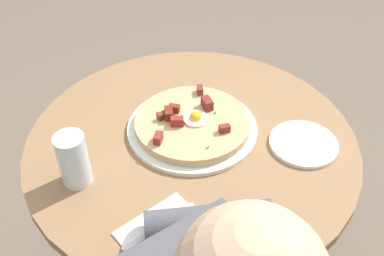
{
  "coord_description": "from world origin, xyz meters",
  "views": [
    {
      "loc": [
        -0.69,
        0.47,
        1.51
      ],
      "look_at": [
        0.01,
        -0.01,
        0.77
      ],
      "focal_mm": 41.2,
      "sensor_mm": 36.0,
      "label": 1
    }
  ],
  "objects_px": {
    "bread_plate": "(303,144)",
    "dining_table": "(192,185)",
    "fork": "(160,226)",
    "salt_shaker": "(241,225)",
    "pizza_plate": "(192,128)",
    "breakfast_pizza": "(192,122)",
    "water_glass": "(73,160)",
    "knife": "(170,238)"
  },
  "relations": [
    {
      "from": "breakfast_pizza",
      "to": "fork",
      "type": "distance_m",
      "value": 0.32
    },
    {
      "from": "bread_plate",
      "to": "salt_shaker",
      "type": "xyz_separation_m",
      "value": [
        -0.11,
        0.3,
        0.02
      ]
    },
    {
      "from": "bread_plate",
      "to": "water_glass",
      "type": "distance_m",
      "value": 0.56
    },
    {
      "from": "dining_table",
      "to": "bread_plate",
      "type": "relative_size",
      "value": 4.92
    },
    {
      "from": "water_glass",
      "to": "bread_plate",
      "type": "bearing_deg",
      "value": -112.08
    },
    {
      "from": "knife",
      "to": "water_glass",
      "type": "xyz_separation_m",
      "value": [
        0.26,
        0.09,
        0.06
      ]
    },
    {
      "from": "fork",
      "to": "salt_shaker",
      "type": "bearing_deg",
      "value": 137.01
    },
    {
      "from": "fork",
      "to": "knife",
      "type": "xyz_separation_m",
      "value": [
        -0.04,
        -0.0,
        0.0
      ]
    },
    {
      "from": "fork",
      "to": "knife",
      "type": "distance_m",
      "value": 0.04
    },
    {
      "from": "water_glass",
      "to": "salt_shaker",
      "type": "distance_m",
      "value": 0.39
    },
    {
      "from": "bread_plate",
      "to": "fork",
      "type": "bearing_deg",
      "value": 91.71
    },
    {
      "from": "pizza_plate",
      "to": "bread_plate",
      "type": "relative_size",
      "value": 1.97
    },
    {
      "from": "knife",
      "to": "salt_shaker",
      "type": "xyz_separation_m",
      "value": [
        -0.07,
        -0.13,
        0.02
      ]
    },
    {
      "from": "fork",
      "to": "salt_shaker",
      "type": "relative_size",
      "value": 3.85
    },
    {
      "from": "pizza_plate",
      "to": "water_glass",
      "type": "relative_size",
      "value": 2.54
    },
    {
      "from": "bread_plate",
      "to": "dining_table",
      "type": "bearing_deg",
      "value": 50.29
    },
    {
      "from": "pizza_plate",
      "to": "breakfast_pizza",
      "type": "distance_m",
      "value": 0.02
    },
    {
      "from": "dining_table",
      "to": "breakfast_pizza",
      "type": "bearing_deg",
      "value": -35.82
    },
    {
      "from": "fork",
      "to": "water_glass",
      "type": "bearing_deg",
      "value": -74.51
    },
    {
      "from": "bread_plate",
      "to": "breakfast_pizza",
      "type": "bearing_deg",
      "value": 43.64
    },
    {
      "from": "bread_plate",
      "to": "fork",
      "type": "distance_m",
      "value": 0.43
    },
    {
      "from": "dining_table",
      "to": "fork",
      "type": "height_order",
      "value": "fork"
    },
    {
      "from": "breakfast_pizza",
      "to": "salt_shaker",
      "type": "distance_m",
      "value": 0.34
    },
    {
      "from": "breakfast_pizza",
      "to": "salt_shaker",
      "type": "height_order",
      "value": "breakfast_pizza"
    },
    {
      "from": "breakfast_pizza",
      "to": "knife",
      "type": "height_order",
      "value": "breakfast_pizza"
    },
    {
      "from": "breakfast_pizza",
      "to": "bread_plate",
      "type": "bearing_deg",
      "value": -136.36
    },
    {
      "from": "dining_table",
      "to": "knife",
      "type": "xyz_separation_m",
      "value": [
        -0.23,
        0.21,
        0.19
      ]
    },
    {
      "from": "breakfast_pizza",
      "to": "bread_plate",
      "type": "distance_m",
      "value": 0.29
    },
    {
      "from": "breakfast_pizza",
      "to": "fork",
      "type": "bearing_deg",
      "value": 133.46
    },
    {
      "from": "bread_plate",
      "to": "salt_shaker",
      "type": "bearing_deg",
      "value": 110.95
    },
    {
      "from": "bread_plate",
      "to": "fork",
      "type": "relative_size",
      "value": 0.95
    },
    {
      "from": "pizza_plate",
      "to": "fork",
      "type": "height_order",
      "value": "pizza_plate"
    },
    {
      "from": "pizza_plate",
      "to": "salt_shaker",
      "type": "bearing_deg",
      "value": 162.62
    },
    {
      "from": "dining_table",
      "to": "breakfast_pizza",
      "type": "height_order",
      "value": "breakfast_pizza"
    },
    {
      "from": "pizza_plate",
      "to": "bread_plate",
      "type": "height_order",
      "value": "pizza_plate"
    },
    {
      "from": "salt_shaker",
      "to": "pizza_plate",
      "type": "bearing_deg",
      "value": -17.38
    },
    {
      "from": "pizza_plate",
      "to": "salt_shaker",
      "type": "distance_m",
      "value": 0.34
    },
    {
      "from": "bread_plate",
      "to": "salt_shaker",
      "type": "distance_m",
      "value": 0.32
    },
    {
      "from": "pizza_plate",
      "to": "salt_shaker",
      "type": "height_order",
      "value": "salt_shaker"
    },
    {
      "from": "fork",
      "to": "salt_shaker",
      "type": "xyz_separation_m",
      "value": [
        -0.1,
        -0.13,
        0.02
      ]
    },
    {
      "from": "pizza_plate",
      "to": "fork",
      "type": "xyz_separation_m",
      "value": [
        -0.22,
        0.23,
        0.0
      ]
    },
    {
      "from": "dining_table",
      "to": "bread_plate",
      "type": "distance_m",
      "value": 0.34
    }
  ]
}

